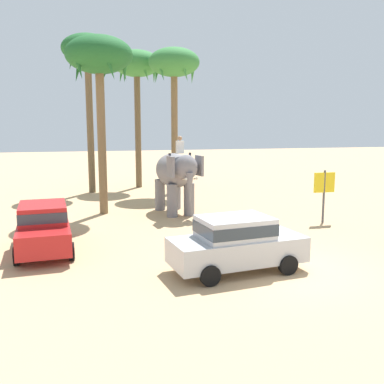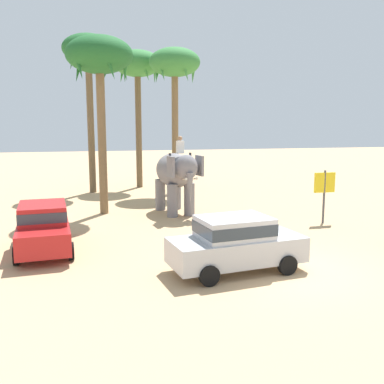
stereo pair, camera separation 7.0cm
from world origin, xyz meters
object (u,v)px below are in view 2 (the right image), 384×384
object	(u,v)px
elephant_with_mahout	(176,174)
palm_tree_left_of_road	(175,67)
car_parked_far_side	(43,226)
car_sedan_foreground	(236,242)
palm_tree_behind_elephant	(88,55)
palm_tree_far_back	(99,60)
palm_tree_near_hut	(137,68)
signboard_yellow	(324,186)

from	to	relation	value
elephant_with_mahout	palm_tree_left_of_road	distance (m)	8.95
car_parked_far_side	palm_tree_left_of_road	bearing A→B (deg)	59.11
car_parked_far_side	elephant_with_mahout	xyz separation A→B (m)	(5.82, 5.31, 1.06)
car_sedan_foreground	palm_tree_behind_elephant	bearing A→B (deg)	103.49
elephant_with_mahout	palm_tree_far_back	bearing A→B (deg)	166.23
car_sedan_foreground	palm_tree_far_back	size ratio (longest dim) A/B	0.50
palm_tree_near_hut	signboard_yellow	world-z (taller)	palm_tree_near_hut
palm_tree_near_hut	palm_tree_far_back	bearing A→B (deg)	-107.85
elephant_with_mahout	palm_tree_near_hut	size ratio (longest dim) A/B	0.42
car_parked_far_side	palm_tree_far_back	size ratio (longest dim) A/B	0.49
palm_tree_behind_elephant	signboard_yellow	world-z (taller)	palm_tree_behind_elephant
palm_tree_behind_elephant	signboard_yellow	xyz separation A→B (m)	(10.05, -11.46, -7.02)
palm_tree_left_of_road	palm_tree_far_back	size ratio (longest dim) A/B	1.06
palm_tree_behind_elephant	palm_tree_near_hut	xyz separation A→B (m)	(3.25, 1.67, -0.54)
car_sedan_foreground	palm_tree_left_of_road	size ratio (longest dim) A/B	0.47
palm_tree_far_back	car_parked_far_side	bearing A→B (deg)	-110.56
car_parked_far_side	palm_tree_near_hut	distance (m)	17.30
palm_tree_behind_elephant	palm_tree_left_of_road	size ratio (longest dim) A/B	1.09
palm_tree_left_of_road	palm_tree_far_back	xyz separation A→B (m)	(-4.79, -5.70, -0.50)
car_parked_far_side	palm_tree_near_hut	world-z (taller)	palm_tree_near_hut
car_parked_far_side	palm_tree_left_of_road	world-z (taller)	palm_tree_left_of_road
palm_tree_left_of_road	signboard_yellow	world-z (taller)	palm_tree_left_of_road
signboard_yellow	palm_tree_behind_elephant	bearing A→B (deg)	131.25
palm_tree_left_of_road	signboard_yellow	size ratio (longest dim) A/B	3.81
car_sedan_foreground	palm_tree_near_hut	distance (m)	19.81
car_parked_far_side	palm_tree_far_back	world-z (taller)	palm_tree_far_back
palm_tree_left_of_road	palm_tree_far_back	world-z (taller)	palm_tree_left_of_road
car_parked_far_side	palm_tree_behind_elephant	xyz separation A→B (m)	(1.86, 13.18, 7.77)
palm_tree_left_of_road	car_parked_far_side	bearing A→B (deg)	-120.89
palm_tree_far_back	palm_tree_behind_elephant	bearing A→B (deg)	93.70
palm_tree_behind_elephant	palm_tree_near_hut	size ratio (longest dim) A/B	1.06
elephant_with_mahout	signboard_yellow	size ratio (longest dim) A/B	1.66
palm_tree_behind_elephant	palm_tree_far_back	world-z (taller)	palm_tree_behind_elephant
palm_tree_far_back	signboard_yellow	bearing A→B (deg)	-24.88
car_parked_far_side	signboard_yellow	world-z (taller)	signboard_yellow
car_sedan_foreground	palm_tree_behind_elephant	size ratio (longest dim) A/B	0.43
car_parked_far_side	palm_tree_behind_elephant	distance (m)	15.42
elephant_with_mahout	palm_tree_behind_elephant	size ratio (longest dim) A/B	0.40
elephant_with_mahout	palm_tree_far_back	distance (m)	6.54
car_parked_far_side	elephant_with_mahout	bearing A→B (deg)	42.37
palm_tree_left_of_road	signboard_yellow	xyz separation A→B (m)	(4.81, -10.15, -6.25)
palm_tree_near_hut	car_sedan_foreground	bearing A→B (deg)	-87.62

